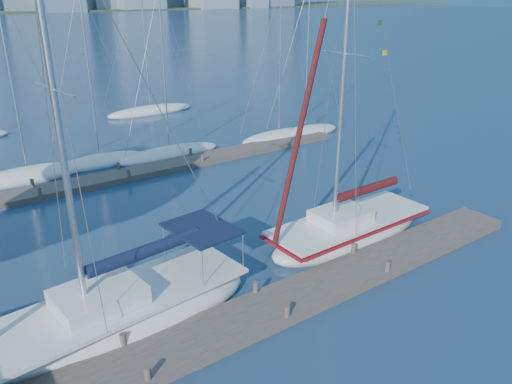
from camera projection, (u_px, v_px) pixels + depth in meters
ground at (271, 313)px, 17.52m from camera, size 700.00×700.00×0.00m
near_dock at (271, 308)px, 17.45m from camera, size 26.00×2.00×0.40m
far_dock at (140, 172)px, 30.60m from camera, size 30.00×1.80×0.36m
sailboat_navy at (119, 299)px, 16.47m from camera, size 9.76×4.03×14.50m
sailboat_maroon at (350, 216)px, 22.33m from camera, size 8.63×2.91×14.83m
bg_boat_1 at (28, 175)px, 29.83m from camera, size 7.07×4.12×11.60m
bg_boat_2 at (100, 161)px, 32.37m from camera, size 6.25×2.70×11.36m
bg_boat_3 at (170, 154)px, 33.92m from camera, size 7.69×4.12×11.13m
bg_boat_4 at (279, 136)px, 37.95m from camera, size 6.82×2.76×11.40m
bg_boat_5 at (305, 132)px, 39.04m from camera, size 6.84×3.38×11.62m
bg_boat_7 at (151, 111)px, 46.00m from camera, size 8.49×4.38×13.19m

